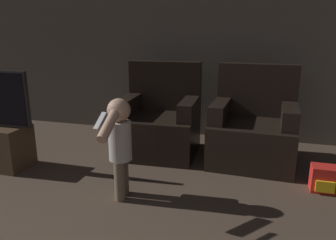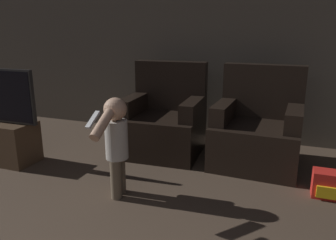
# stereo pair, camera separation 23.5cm
# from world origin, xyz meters

# --- Properties ---
(wall_back) EXTENTS (8.40, 0.05, 2.60)m
(wall_back) POSITION_xyz_m (0.00, 4.50, 1.30)
(wall_back) COLOR #51493F
(wall_back) RESTS_ON ground_plane
(armchair_left) EXTENTS (0.91, 0.86, 1.05)m
(armchair_left) POSITION_xyz_m (-0.42, 3.70, 0.36)
(armchair_left) COLOR black
(armchair_left) RESTS_ON ground_plane
(armchair_right) EXTENTS (0.91, 0.86, 1.05)m
(armchair_right) POSITION_xyz_m (0.65, 3.70, 0.36)
(armchair_right) COLOR black
(armchair_right) RESTS_ON ground_plane
(person_toddler) EXTENTS (0.19, 0.60, 0.88)m
(person_toddler) POSITION_xyz_m (-0.41, 2.52, 0.52)
(person_toddler) COLOR brown
(person_toddler) RESTS_ON ground_plane
(toy_backpack) EXTENTS (0.22, 0.19, 0.24)m
(toy_backpack) POSITION_xyz_m (1.30, 3.12, 0.12)
(toy_backpack) COLOR red
(toy_backpack) RESTS_ON ground_plane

